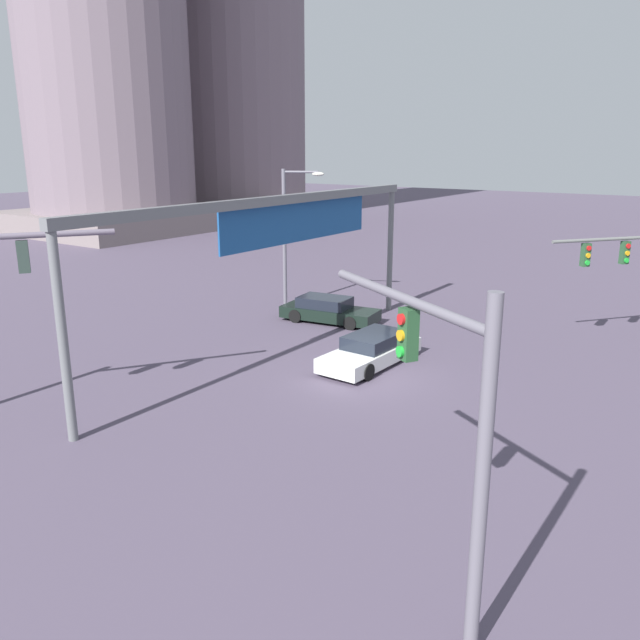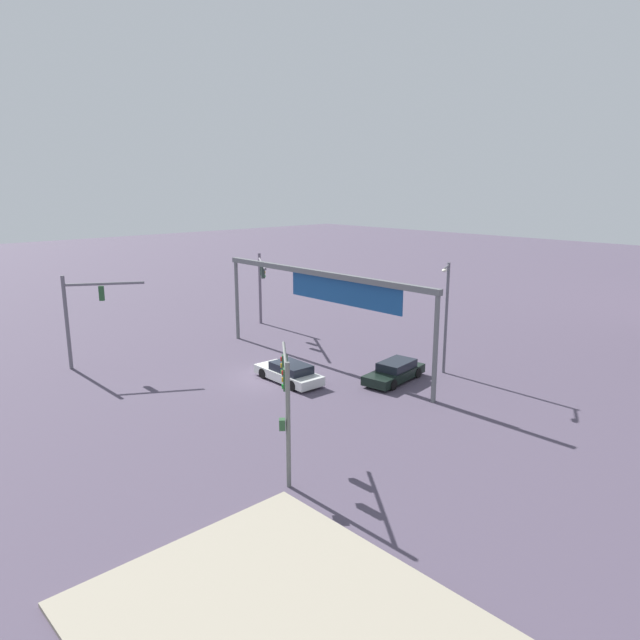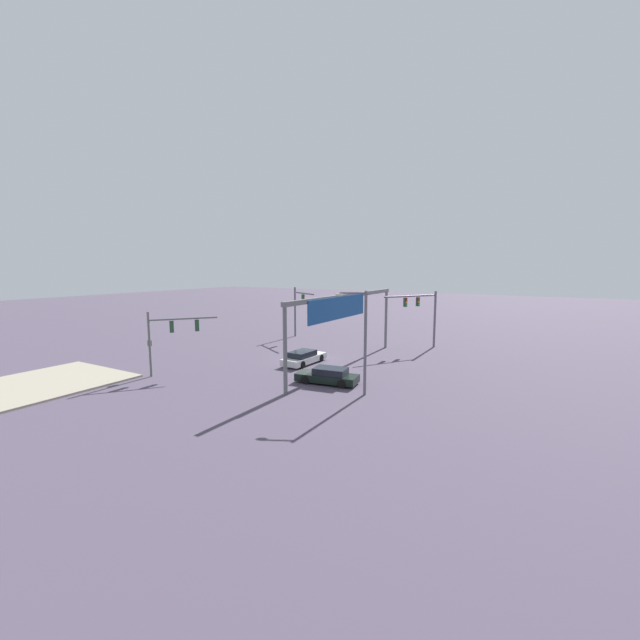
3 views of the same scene
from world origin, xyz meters
TOP-DOWN VIEW (x-y plane):
  - ground_plane at (0.00, 0.00)m, footprint 208.05×208.05m
  - sidewalk_corner at (18.88, -12.89)m, footprint 14.87×9.11m
  - traffic_signal_near_corner at (-9.99, -7.54)m, footprint 2.77×4.44m
  - traffic_signal_opposite_side at (-10.86, 7.65)m, footprint 5.73×3.85m
  - traffic_signal_cross_street at (9.86, -6.86)m, footprint 4.33×3.67m
  - streetlamp_curved_arm at (6.82, 8.63)m, footprint 1.17×1.99m
  - overhead_sign_gantry at (0.60, 4.19)m, footprint 19.14×0.43m
  - sedan_car_approaching at (5.57, 5.34)m, footprint 2.40×4.86m
  - sedan_car_waiting_far at (1.30, 0.43)m, footprint 4.90×2.06m

SIDE VIEW (x-z plane):
  - ground_plane at x=0.00m, z-range 0.00..0.00m
  - sidewalk_corner at x=18.88m, z-range 0.00..0.15m
  - sedan_car_approaching at x=5.57m, z-range -0.03..1.18m
  - sedan_car_waiting_far at x=1.30m, z-range -0.03..1.18m
  - traffic_signal_cross_street at x=9.86m, z-range 0.88..6.09m
  - traffic_signal_near_corner at x=-9.99m, z-range 0.92..7.11m
  - streetlamp_curved_arm at x=6.82m, z-range 0.59..7.72m
  - traffic_signal_opposite_side at x=-10.86m, z-range 1.23..7.35m
  - overhead_sign_gantry at x=0.60m, z-range 2.11..8.49m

